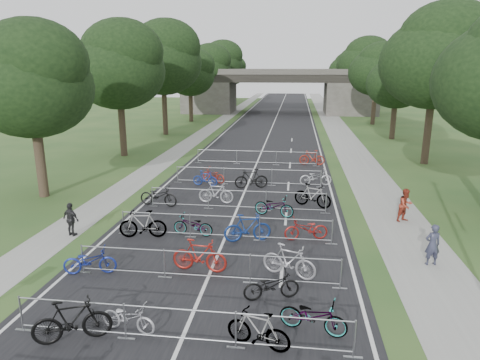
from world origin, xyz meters
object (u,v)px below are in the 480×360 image
Objects in this scene: overpass_bridge at (279,91)px; pedestrian_b at (406,205)px; pedestrian_a at (433,245)px; pedestrian_c at (71,220)px.

overpass_bridge is 51.43m from pedestrian_b.
pedestrian_a is 15.03m from pedestrian_c.
overpass_bridge is at bearing 65.72° from pedestrian_b.
pedestrian_b is at bearing -103.14° from pedestrian_a.
overpass_bridge reaches higher than pedestrian_a.
pedestrian_a is at bearing -125.34° from pedestrian_b.
pedestrian_c is at bearing -97.11° from overpass_bridge.
pedestrian_a reaches higher than pedestrian_c.
pedestrian_b is 15.62m from pedestrian_c.
pedestrian_a is 0.99× the size of pedestrian_b.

